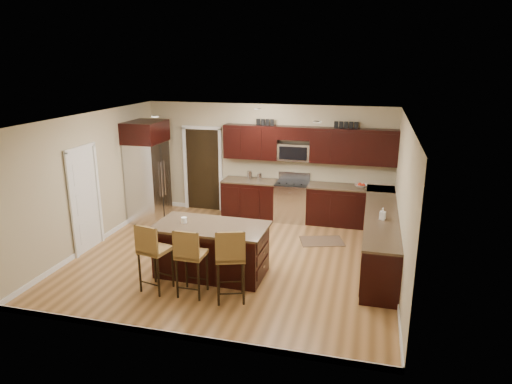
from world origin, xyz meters
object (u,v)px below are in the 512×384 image
(island, at_px, (212,251))
(stool_right, at_px, (230,257))
(range, at_px, (292,201))
(stool_mid, at_px, (190,255))
(stool_left, at_px, (152,250))
(refrigerator, at_px, (148,170))

(island, distance_m, stool_right, 1.10)
(range, relative_size, stool_mid, 0.96)
(stool_right, bearing_deg, range, 67.66)
(stool_left, distance_m, refrigerator, 3.69)
(island, bearing_deg, range, 75.79)
(island, bearing_deg, stool_left, -128.42)
(stool_left, relative_size, stool_right, 0.96)
(range, height_order, stool_left, stool_left)
(range, xyz_separation_m, stool_right, (-0.25, -4.02, 0.29))
(refrigerator, bearing_deg, stool_right, -46.73)
(island, relative_size, stool_left, 1.69)
(range, height_order, refrigerator, refrigerator)
(stool_right, bearing_deg, stool_mid, 161.27)
(range, relative_size, stool_right, 0.91)
(refrigerator, bearing_deg, range, 13.43)
(range, height_order, island, range)
(range, bearing_deg, stool_right, -93.60)
(island, xyz_separation_m, refrigerator, (-2.42, 2.39, 0.77))
(stool_left, distance_m, stool_mid, 0.65)
(range, relative_size, island, 0.56)
(stool_left, height_order, stool_mid, stool_left)
(range, bearing_deg, island, -105.43)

